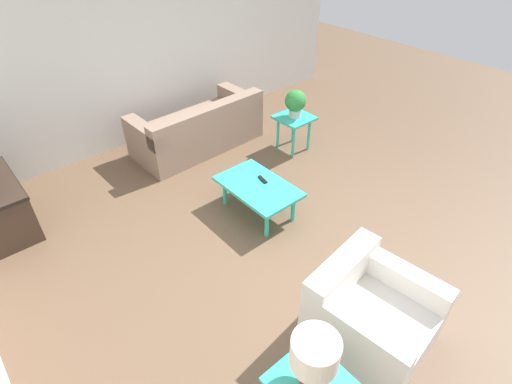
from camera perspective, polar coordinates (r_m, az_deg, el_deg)
The scene contains 9 objects.
ground_plane at distance 4.66m, azimuth 5.32°, elevation -5.03°, with size 14.00×14.00×0.00m, color brown.
wall_right at distance 6.22m, azimuth -15.47°, elevation 19.44°, with size 0.12×7.20×2.70m.
sofa at distance 6.03m, azimuth -8.18°, elevation 8.84°, with size 0.93×1.91×0.75m.
armchair at distance 3.59m, azimuth 15.79°, elevation -16.48°, with size 0.98×0.95×0.75m.
coffee_table at distance 4.65m, azimuth 0.30°, elevation 0.53°, with size 0.97×0.61×0.39m.
side_table_plant at distance 5.88m, azimuth 5.47°, elevation 9.89°, with size 0.48×0.48×0.53m.
potted_plant at distance 5.74m, azimuth 5.65°, elevation 12.66°, with size 0.30×0.30×0.39m.
table_lamp at distance 2.68m, azimuth 8.35°, elevation -22.24°, with size 0.31×0.31×0.46m.
remote_control at distance 4.70m, azimuth 0.95°, elevation 1.80°, with size 0.16×0.07×0.02m.
Camera 1 is at (-2.32, 2.56, 3.12)m, focal length 28.00 mm.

